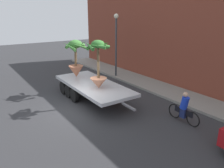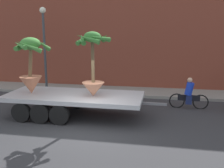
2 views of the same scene
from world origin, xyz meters
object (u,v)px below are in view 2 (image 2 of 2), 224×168
(potted_palm_middle, at_px, (31,66))
(cyclist, at_px, (189,95))
(potted_palm_rear, at_px, (93,65))
(street_lamp, at_px, (44,38))
(flatbed_trailer, at_px, (69,99))

(potted_palm_middle, xyz_separation_m, cyclist, (6.88, 2.26, -1.54))
(potted_palm_rear, relative_size, potted_palm_middle, 1.10)
(potted_palm_middle, height_order, street_lamp, street_lamp)
(potted_palm_middle, bearing_deg, potted_palm_rear, 0.51)
(potted_palm_middle, relative_size, cyclist, 1.32)
(potted_palm_rear, bearing_deg, flatbed_trailer, 172.87)
(flatbed_trailer, bearing_deg, potted_palm_middle, -174.02)
(potted_palm_rear, bearing_deg, potted_palm_middle, -179.49)
(potted_palm_rear, bearing_deg, street_lamp, 134.53)
(flatbed_trailer, distance_m, potted_palm_middle, 2.16)
(flatbed_trailer, distance_m, potted_palm_rear, 1.92)
(potted_palm_middle, relative_size, street_lamp, 0.50)
(flatbed_trailer, distance_m, street_lamp, 5.39)
(flatbed_trailer, relative_size, cyclist, 3.77)
(potted_palm_middle, bearing_deg, flatbed_trailer, 5.98)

